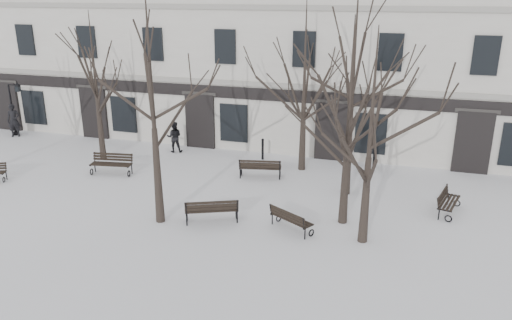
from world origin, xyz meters
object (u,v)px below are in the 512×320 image
at_px(bench_2, 290,219).
at_px(tree_2, 350,99).
at_px(bench_4, 260,167).
at_px(bench_1, 212,209).
at_px(bench_3, 112,163).
at_px(bench_5, 447,201).
at_px(tree_3, 372,113).
at_px(lamp_post, 15,105).
at_px(tree_1, 151,79).

bearing_deg(bench_2, tree_2, -113.71).
bearing_deg(bench_4, bench_1, 73.91).
height_order(tree_2, bench_3, tree_2).
height_order(bench_2, bench_3, bench_3).
xyz_separation_m(bench_1, bench_2, (2.89, 0.21, -0.07)).
bearing_deg(bench_5, bench_4, 93.95).
xyz_separation_m(tree_3, bench_5, (2.86, 3.25, -3.98)).
bearing_deg(lamp_post, bench_1, -26.46).
xyz_separation_m(bench_1, bench_5, (8.28, 3.41, -0.06)).
bearing_deg(tree_2, lamp_post, 162.82).
xyz_separation_m(bench_1, lamp_post, (-15.10, 7.52, 1.27)).
relative_size(tree_1, bench_1, 4.18).
bearing_deg(bench_1, bench_4, -118.34).
bearing_deg(tree_3, bench_4, 136.77).
relative_size(tree_2, bench_2, 4.26).
bearing_deg(bench_3, bench_5, -9.29).
relative_size(tree_1, tree_3, 1.18).
relative_size(tree_2, bench_1, 3.65).
relative_size(tree_3, bench_5, 3.93).
bearing_deg(bench_5, lamp_post, 94.52).
relative_size(bench_2, lamp_post, 0.56).
xyz_separation_m(tree_1, bench_1, (1.87, 0.43, -4.75)).
bearing_deg(tree_3, tree_2, 123.50).
height_order(tree_1, tree_2, tree_1).
relative_size(bench_2, bench_5, 0.95).
xyz_separation_m(bench_2, lamp_post, (-17.99, 7.31, 1.34)).
height_order(tree_2, bench_2, tree_2).
xyz_separation_m(bench_2, bench_5, (5.39, 3.21, 0.01)).
bearing_deg(bench_5, bench_2, 135.21).
distance_m(tree_2, bench_3, 11.81).
distance_m(bench_1, bench_3, 7.19).
distance_m(tree_1, lamp_post, 15.83).
bearing_deg(bench_2, tree_1, 38.09).
relative_size(bench_1, bench_3, 1.02).
bearing_deg(lamp_post, bench_3, -24.91).
distance_m(tree_2, bench_4, 6.78).
distance_m(bench_1, bench_5, 8.96).
relative_size(bench_3, bench_4, 1.00).
distance_m(tree_3, bench_5, 5.88).
bearing_deg(tree_1, bench_4, 66.79).
height_order(tree_3, bench_5, tree_3).
relative_size(tree_1, lamp_post, 2.72).
bearing_deg(tree_3, lamp_post, 160.29).
xyz_separation_m(tree_3, bench_2, (-2.53, 0.04, -4.00)).
relative_size(bench_2, bench_3, 0.88).
bearing_deg(bench_3, bench_4, 2.91).
relative_size(bench_1, bench_5, 1.11).
height_order(tree_2, bench_4, tree_2).
relative_size(tree_3, lamp_post, 2.30).
bearing_deg(bench_4, tree_3, 125.45).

